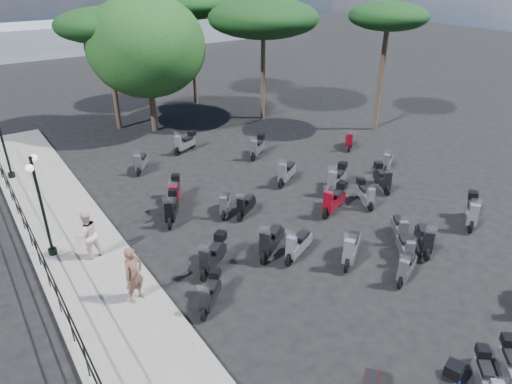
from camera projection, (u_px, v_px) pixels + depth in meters
ground at (292, 243)px, 16.47m from camera, size 120.00×120.00×0.00m
sidewalk at (85, 261)px, 15.37m from camera, size 3.00×30.00×0.15m
railing at (41, 256)px, 14.20m from camera, size 0.04×26.04×1.10m
lamp_post_1 at (41, 201)px, 14.67m from camera, size 0.51×1.02×3.60m
lamp_post_2 at (1, 134)px, 20.17m from camera, size 0.34×1.10×3.73m
woman at (134, 275)px, 13.13m from camera, size 0.75×0.62×1.77m
pedestrian_far at (87, 234)px, 15.08m from camera, size 0.94×0.78×1.75m
scooter_2 at (213, 256)px, 14.85m from camera, size 1.50×1.16×1.39m
scooter_3 at (210, 294)px, 13.24m from camera, size 1.22×1.15×1.22m
scooter_4 at (172, 209)px, 17.67m from camera, size 1.10×1.55×1.40m
scooter_5 at (175, 193)px, 18.86m from camera, size 1.06×1.59×1.40m
scooter_8 at (298, 245)px, 15.47m from camera, size 1.63×0.88×1.38m
scooter_9 at (271, 241)px, 15.64m from camera, size 1.63×1.12×1.48m
scooter_10 at (225, 204)px, 18.21m from camera, size 1.03×1.26×1.22m
scooter_11 at (141, 163)px, 21.88m from camera, size 1.05×1.34×1.28m
scooter_12 at (512, 368)px, 10.84m from camera, size 1.16×1.22×1.22m
scooter_13 at (406, 268)px, 14.41m from camera, size 1.47×0.79×1.24m
scooter_14 at (351, 248)px, 15.24m from camera, size 1.58×1.18×1.48m
scooter_15 at (246, 206)px, 18.09m from camera, size 1.34×0.94×1.22m
scooter_16 at (286, 173)px, 20.71m from camera, size 1.60×1.05×1.43m
scooter_17 at (185, 143)px, 24.12m from camera, size 1.56×0.86×1.31m
scooter_19 at (424, 239)px, 15.83m from camera, size 1.20×1.36×1.36m
scooter_20 at (405, 249)px, 15.40m from camera, size 0.99×1.29×1.22m
scooter_21 at (334, 200)px, 18.28m from camera, size 1.73×0.91×1.44m
scooter_22 at (337, 179)px, 19.99m from camera, size 1.69×1.03×1.45m
scooter_23 at (257, 147)px, 23.54m from camera, size 1.44×1.12×1.33m
scooter_25 at (472, 212)px, 17.43m from camera, size 1.57×1.19×1.44m
scooter_26 at (365, 194)px, 18.89m from camera, size 0.80×1.44×1.22m
scooter_27 at (382, 178)px, 20.17m from camera, size 0.97×1.55×1.34m
scooter_28 at (388, 162)px, 22.08m from camera, size 1.32×0.91×1.20m
scooter_29 at (349, 141)px, 24.60m from camera, size 1.11×1.22×1.24m
scooter_30 at (486, 380)px, 10.53m from camera, size 1.16×1.22×1.22m
scooter_31 at (399, 228)px, 16.56m from camera, size 0.99×1.29×1.22m
broadleaf_tree at (146, 46)px, 25.18m from camera, size 6.58×6.58×7.68m
pine_0 at (190, 5)px, 29.79m from camera, size 5.32×5.32×7.49m
pine_1 at (263, 18)px, 26.87m from camera, size 6.63×6.63×7.25m
pine_2 at (105, 25)px, 25.08m from camera, size 5.53×5.53×6.93m
pine_3 at (388, 17)px, 24.76m from camera, size 4.36×4.36×7.18m
distant_hills at (32, 40)px, 48.91m from camera, size 70.00×8.00×3.00m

